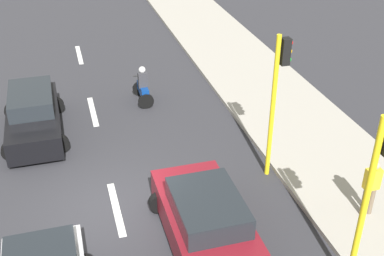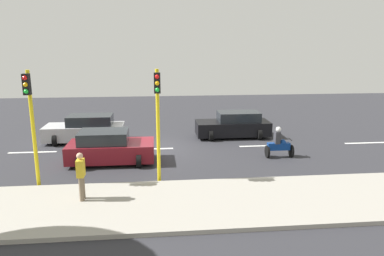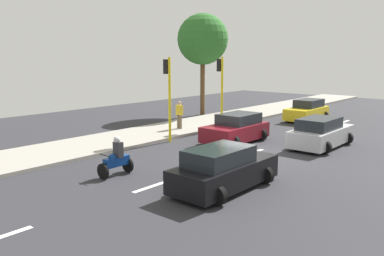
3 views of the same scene
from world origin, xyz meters
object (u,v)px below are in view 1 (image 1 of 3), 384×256
car_black (33,116)px  car_maroon (204,218)px  traffic_light_midblock (278,88)px  pedestrian_near_signal (371,186)px  motorcycle (143,87)px  traffic_light_corner (374,183)px

car_black → car_maroon: (4.11, -6.76, 0.00)m
car_maroon → traffic_light_midblock: size_ratio=0.88×
pedestrian_near_signal → traffic_light_midblock: (-1.64, 2.66, 1.87)m
traffic_light_midblock → car_maroon: bearing=-141.5°
car_maroon → motorcycle: motorcycle is taller
pedestrian_near_signal → motorcycle: bearing=117.7°
pedestrian_near_signal → traffic_light_midblock: size_ratio=0.38×
car_maroon → traffic_light_corner: bearing=-40.4°
car_maroon → motorcycle: bearing=90.0°
traffic_light_corner → traffic_light_midblock: (0.00, 4.66, 0.00)m
car_black → traffic_light_corner: traffic_light_corner is taller
car_maroon → motorcycle: (0.00, 8.11, -0.07)m
car_black → pedestrian_near_signal: bearing=-39.9°
car_black → traffic_light_midblock: (6.94, -4.51, 2.22)m
pedestrian_near_signal → traffic_light_corner: (-1.64, -2.00, 1.87)m
motorcycle → traffic_light_midblock: (2.83, -5.85, 2.29)m
car_black → motorcycle: bearing=18.1°
pedestrian_near_signal → car_maroon: bearing=174.8°
car_black → pedestrian_near_signal: 11.19m
motorcycle → car_maroon: bearing=-90.0°
motorcycle → pedestrian_near_signal: bearing=-62.3°
car_maroon → pedestrian_near_signal: 4.50m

